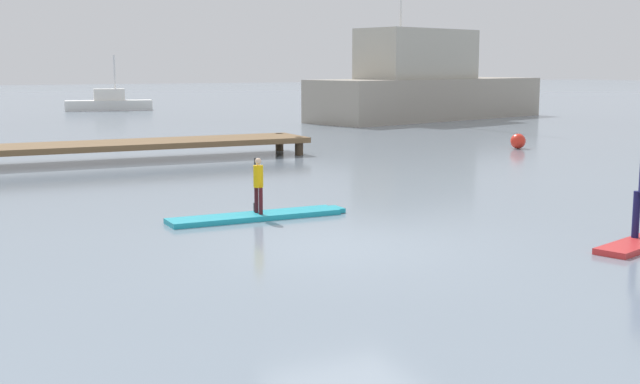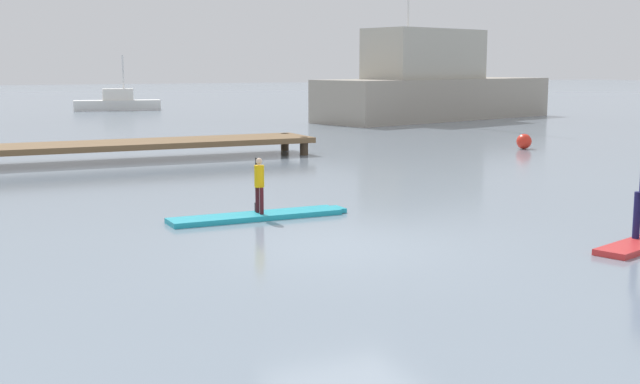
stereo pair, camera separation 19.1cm
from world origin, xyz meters
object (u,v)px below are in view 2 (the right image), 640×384
at_px(paddler_child_solo, 259,182).
at_px(fishing_boat_white_large, 433,86).
at_px(mooring_buoy_near, 524,141).
at_px(paddleboard_near, 259,216).
at_px(motor_boat_small_navy, 117,103).

distance_m(paddler_child_solo, fishing_boat_white_large, 30.92).
distance_m(paddler_child_solo, mooring_buoy_near, 16.05).
height_order(paddleboard_near, mooring_buoy_near, mooring_buoy_near).
bearing_deg(motor_boat_small_navy, paddleboard_near, -97.85).
xyz_separation_m(paddler_child_solo, motor_boat_small_navy, (5.59, 40.57, -0.20)).
height_order(paddleboard_near, fishing_boat_white_large, fishing_boat_white_large).
xyz_separation_m(fishing_boat_white_large, mooring_buoy_near, (-6.06, -15.29, -1.55)).
height_order(paddler_child_solo, mooring_buoy_near, paddler_child_solo).
bearing_deg(paddler_child_solo, paddleboard_near, -136.05).
height_order(fishing_boat_white_large, motor_boat_small_navy, fishing_boat_white_large).
height_order(fishing_boat_white_large, mooring_buoy_near, fishing_boat_white_large).
bearing_deg(paddleboard_near, mooring_buoy_near, 32.45).
bearing_deg(fishing_boat_white_large, motor_boat_small_navy, 130.02).
bearing_deg(motor_boat_small_navy, mooring_buoy_near, -76.03).
height_order(paddleboard_near, motor_boat_small_navy, motor_boat_small_navy).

